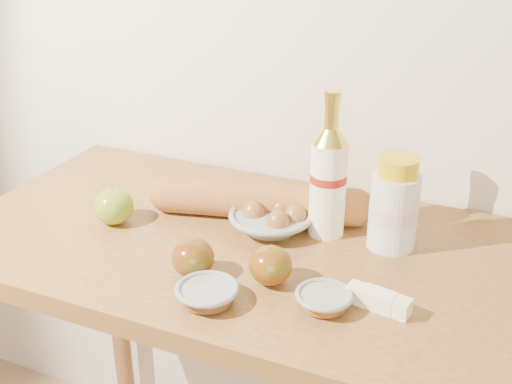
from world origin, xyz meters
The scene contains 11 objects.
table centered at (0.00, 1.18, 0.78)m, with size 1.20×0.60×0.90m.
bourbon_bottle centered at (0.09, 1.27, 1.01)m, with size 0.08×0.08×0.28m.
cream_bottle centered at (0.22, 1.27, 0.98)m, with size 0.10×0.10×0.18m.
egg_bowl centered at (-0.01, 1.24, 0.92)m, with size 0.21×0.21×0.06m.
baguette centered at (-0.05, 1.28, 0.94)m, with size 0.46×0.18×0.08m.
apple_yellowgreen centered at (-0.30, 1.14, 0.94)m, with size 0.10×0.10×0.07m.
apple_redgreen_front centered at (-0.07, 1.03, 0.93)m, with size 0.09×0.09×0.07m.
apple_redgreen_right centered at (0.06, 1.06, 0.93)m, with size 0.08×0.08×0.07m.
sugar_bowl centered at (-0.01, 0.97, 0.92)m, with size 0.11×0.11×0.03m.
syrup_bowl centered at (0.17, 1.03, 0.91)m, with size 0.11×0.11×0.03m.
butter_stick centered at (0.25, 1.07, 0.91)m, with size 0.11×0.05×0.03m.
Camera 1 is at (0.41, 0.22, 1.50)m, focal length 45.00 mm.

